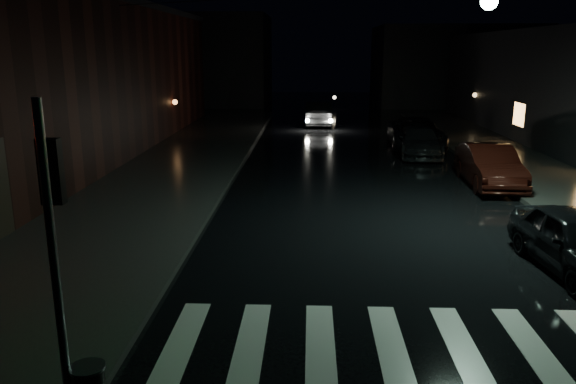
# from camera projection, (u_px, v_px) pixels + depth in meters

# --- Properties ---
(ground) EXTENTS (120.00, 120.00, 0.00)m
(ground) POSITION_uv_depth(u_px,v_px,m) (247.00, 359.00, 9.15)
(ground) COLOR black
(ground) RESTS_ON ground
(sidewalk_left) EXTENTS (6.00, 44.00, 0.15)m
(sidewalk_left) POSITION_uv_depth(u_px,v_px,m) (163.00, 172.00, 22.89)
(sidewalk_left) COLOR #282826
(sidewalk_left) RESTS_ON ground
(sidewalk_right) EXTENTS (4.00, 44.00, 0.15)m
(sidewalk_right) POSITION_uv_depth(u_px,v_px,m) (536.00, 175.00, 22.31)
(sidewalk_right) COLOR #282826
(sidewalk_right) RESTS_ON ground
(building_left) EXTENTS (10.00, 36.00, 7.00)m
(building_left) POSITION_uv_depth(u_px,v_px,m) (11.00, 83.00, 24.26)
(building_left) COLOR black
(building_left) RESTS_ON ground
(building_far_left) EXTENTS (14.00, 10.00, 8.00)m
(building_far_left) POSITION_uv_depth(u_px,v_px,m) (193.00, 60.00, 52.15)
(building_far_left) COLOR black
(building_far_left) RESTS_ON ground
(building_far_right) EXTENTS (14.00, 10.00, 7.00)m
(building_far_right) POSITION_uv_depth(u_px,v_px,m) (453.00, 66.00, 51.33)
(building_far_right) COLOR black
(building_far_right) RESTS_ON ground
(crosswalk) EXTENTS (9.00, 3.00, 0.01)m
(crosswalk) POSITION_uv_depth(u_px,v_px,m) (426.00, 347.00, 9.52)
(crosswalk) COLOR beige
(crosswalk) RESTS_ON ground
(signal_pole_corner) EXTENTS (0.68, 0.61, 4.20)m
(signal_pole_corner) POSITION_uv_depth(u_px,v_px,m) (72.00, 311.00, 7.45)
(signal_pole_corner) COLOR slate
(signal_pole_corner) RESTS_ON ground
(parked_car_b) EXTENTS (1.76, 4.67, 1.52)m
(parked_car_b) POSITION_uv_depth(u_px,v_px,m) (489.00, 166.00, 20.64)
(parked_car_b) COLOR black
(parked_car_b) RESTS_ON ground
(parked_car_c) EXTENTS (2.28, 4.84, 1.37)m
(parked_car_c) POSITION_uv_depth(u_px,v_px,m) (419.00, 141.00, 26.70)
(parked_car_c) COLOR black
(parked_car_c) RESTS_ON ground
(parked_car_d) EXTENTS (2.92, 5.76, 1.56)m
(parked_car_d) POSITION_uv_depth(u_px,v_px,m) (416.00, 134.00, 28.48)
(parked_car_d) COLOR black
(parked_car_d) RESTS_ON ground
(oncoming_car) EXTENTS (1.72, 4.80, 1.58)m
(oncoming_car) POSITION_uv_depth(u_px,v_px,m) (318.00, 114.00, 37.37)
(oncoming_car) COLOR black
(oncoming_car) RESTS_ON ground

